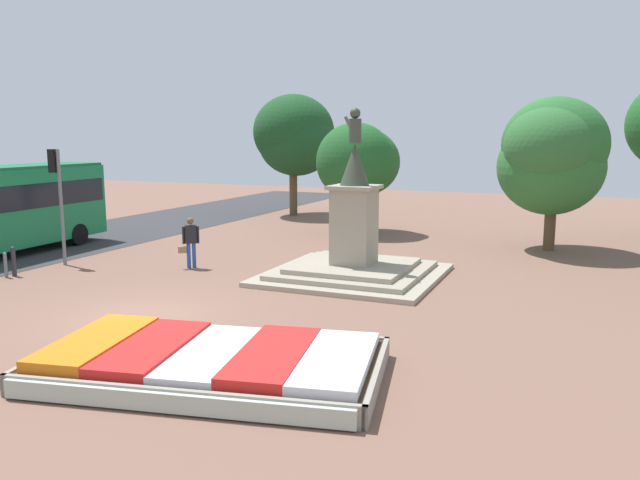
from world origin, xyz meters
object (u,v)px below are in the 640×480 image
(flower_planter, at_px, (209,362))
(traffic_light_mid_block, at_px, (57,185))
(pedestrian_with_handbag, at_px, (190,240))
(kerb_bollard_mid_b, at_px, (5,264))
(statue_monument, at_px, (354,249))
(kerb_bollard_north, at_px, (14,261))

(flower_planter, height_order, traffic_light_mid_block, traffic_light_mid_block)
(flower_planter, height_order, pedestrian_with_handbag, pedestrian_with_handbag)
(flower_planter, bearing_deg, pedestrian_with_handbag, 126.54)
(pedestrian_with_handbag, relative_size, kerb_bollard_mid_b, 2.12)
(flower_planter, relative_size, statue_monument, 1.30)
(statue_monument, relative_size, traffic_light_mid_block, 1.33)
(statue_monument, height_order, kerb_bollard_north, statue_monument)
(statue_monument, distance_m, traffic_light_mid_block, 10.52)
(traffic_light_mid_block, height_order, kerb_bollard_mid_b, traffic_light_mid_block)
(flower_planter, xyz_separation_m, statue_monument, (-0.37, 8.96, 0.66))
(statue_monument, height_order, traffic_light_mid_block, statue_monument)
(pedestrian_with_handbag, xyz_separation_m, kerb_bollard_mid_b, (-4.61, -3.54, -0.56))
(flower_planter, distance_m, pedestrian_with_handbag, 10.06)
(traffic_light_mid_block, relative_size, kerb_bollard_north, 4.11)
(statue_monument, bearing_deg, flower_planter, -87.66)
(flower_planter, relative_size, pedestrian_with_handbag, 3.98)
(statue_monument, relative_size, kerb_bollard_mid_b, 6.51)
(traffic_light_mid_block, distance_m, kerb_bollard_mid_b, 3.27)
(traffic_light_mid_block, distance_m, kerb_bollard_north, 3.05)
(traffic_light_mid_block, relative_size, pedestrian_with_handbag, 2.31)
(statue_monument, xyz_separation_m, kerb_bollard_mid_b, (-10.22, -4.44, -0.49))
(pedestrian_with_handbag, height_order, kerb_bollard_north, pedestrian_with_handbag)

